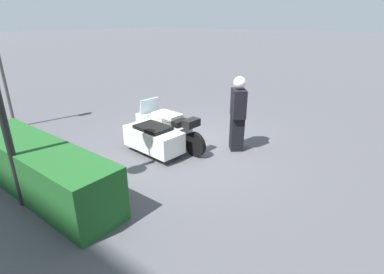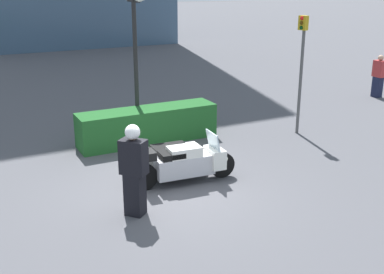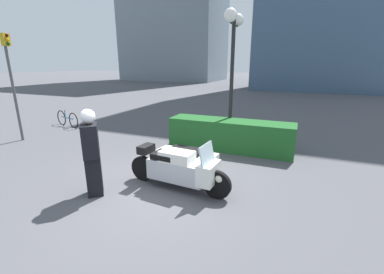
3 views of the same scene
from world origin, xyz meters
name	(u,v)px [view 1 (image 1 of 3)]	position (x,y,z in m)	size (l,w,h in m)	color
ground_plane	(192,148)	(0.00, 0.00, 0.00)	(160.00, 160.00, 0.00)	#4C4C51
police_motorcycle	(157,132)	(0.64, 0.58, 0.45)	(2.49, 1.37, 1.14)	black
officer_rider	(238,112)	(-0.93, -0.63, 0.97)	(0.56, 0.58, 1.84)	black
hedge_bush_curbside	(40,169)	(0.97, 3.39, 0.48)	(3.95, 0.92, 0.97)	#1E5623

